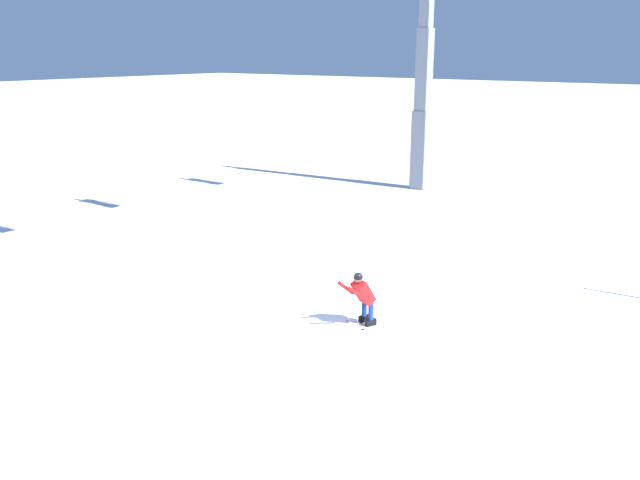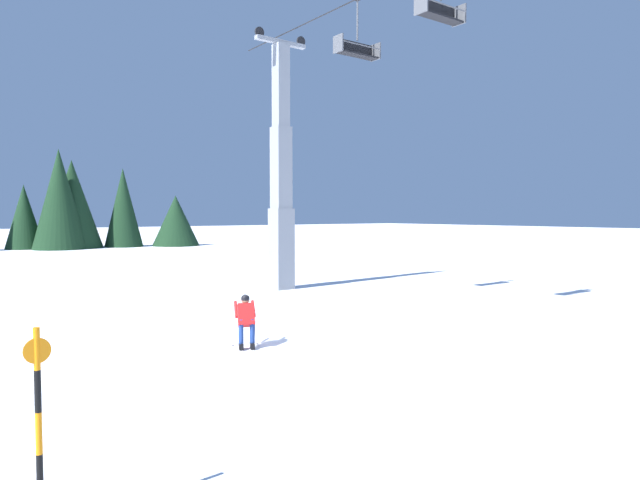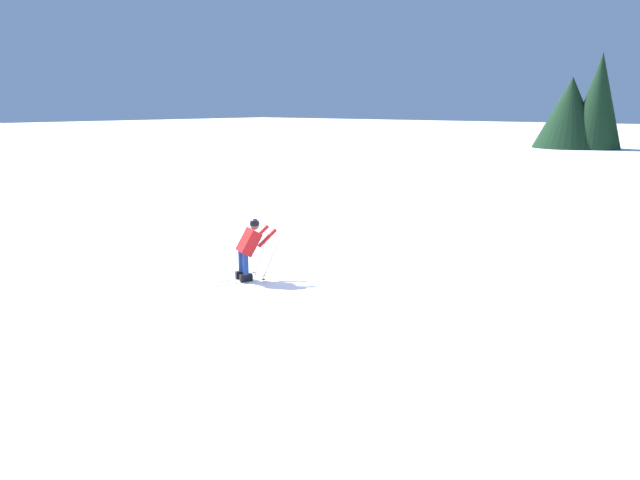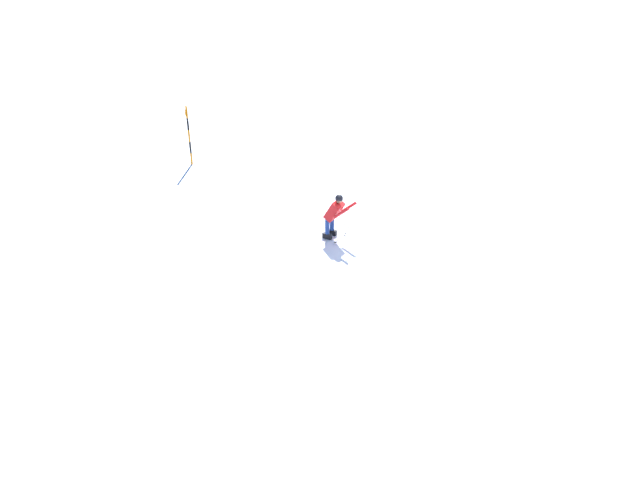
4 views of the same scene
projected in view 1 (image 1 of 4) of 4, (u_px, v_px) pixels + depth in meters
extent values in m
plane|color=white|center=(317.00, 333.00, 16.25)|extent=(260.00, 260.00, 0.00)
cube|color=white|center=(371.00, 326.00, 16.67)|extent=(1.62, 0.77, 0.01)
cube|color=black|center=(371.00, 322.00, 16.65)|extent=(0.30, 0.21, 0.16)
cylinder|color=navy|center=(371.00, 308.00, 16.54)|extent=(0.13, 0.13, 0.63)
cube|color=white|center=(364.00, 322.00, 16.91)|extent=(1.62, 0.77, 0.01)
cube|color=black|center=(364.00, 319.00, 16.89)|extent=(0.30, 0.21, 0.16)
cylinder|color=navy|center=(364.00, 304.00, 16.78)|extent=(0.13, 0.13, 0.63)
cube|color=red|center=(363.00, 292.00, 16.48)|extent=(0.64, 0.59, 0.63)
sphere|color=#997051|center=(358.00, 279.00, 16.31)|extent=(0.21, 0.21, 0.21)
sphere|color=black|center=(358.00, 277.00, 16.30)|extent=(0.23, 0.23, 0.23)
cylinder|color=red|center=(356.00, 294.00, 16.09)|extent=(0.47, 0.26, 0.42)
cylinder|color=gray|center=(356.00, 316.00, 16.19)|extent=(0.48, 0.10, 1.07)
cylinder|color=black|center=(363.00, 329.00, 16.34)|extent=(0.07, 0.07, 0.01)
cylinder|color=red|center=(346.00, 288.00, 16.47)|extent=(0.47, 0.26, 0.42)
cylinder|color=gray|center=(344.00, 309.00, 16.65)|extent=(0.39, 0.31, 1.07)
cylinder|color=black|center=(348.00, 321.00, 16.87)|extent=(0.07, 0.07, 0.01)
cube|color=gray|center=(421.00, 150.00, 32.56)|extent=(0.75, 0.75, 3.76)
cube|color=gray|center=(424.00, 70.00, 31.53)|extent=(0.63, 0.63, 3.76)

